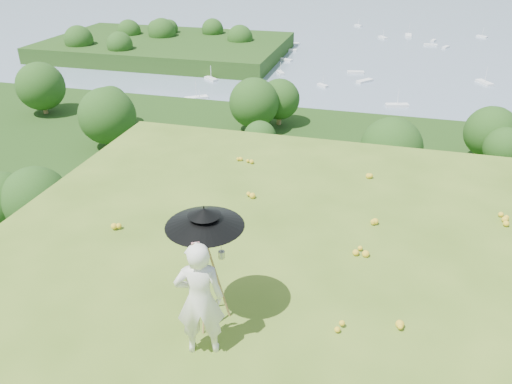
# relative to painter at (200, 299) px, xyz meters

# --- Properties ---
(ground) EXTENTS (14.00, 14.00, 0.00)m
(ground) POSITION_rel_painter_xyz_m (1.77, 1.45, -0.91)
(ground) COLOR #4D6D1F
(ground) RESTS_ON ground
(forest_slope) EXTENTS (140.00, 56.00, 22.00)m
(forest_slope) POSITION_rel_painter_xyz_m (1.77, 36.45, -29.91)
(forest_slope) COLOR #193A0F
(forest_slope) RESTS_ON bay_water
(shoreline_tier) EXTENTS (170.00, 28.00, 8.00)m
(shoreline_tier) POSITION_rel_painter_xyz_m (1.77, 76.45, -36.91)
(shoreline_tier) COLOR #6A6555
(shoreline_tier) RESTS_ON bay_water
(bay_water) EXTENTS (700.00, 700.00, 0.00)m
(bay_water) POSITION_rel_painter_xyz_m (1.77, 241.45, -34.91)
(bay_water) COLOR slate
(bay_water) RESTS_ON ground
(peninsula) EXTENTS (90.00, 60.00, 12.00)m
(peninsula) POSITION_rel_painter_xyz_m (-73.23, 156.45, -29.91)
(peninsula) COLOR #193A0F
(peninsula) RESTS_ON bay_water
(slope_trees) EXTENTS (110.00, 50.00, 6.00)m
(slope_trees) POSITION_rel_painter_xyz_m (1.77, 36.45, -15.91)
(slope_trees) COLOR #264A16
(slope_trees) RESTS_ON forest_slope
(harbor_town) EXTENTS (110.00, 22.00, 5.00)m
(harbor_town) POSITION_rel_painter_xyz_m (1.77, 76.45, -30.41)
(harbor_town) COLOR silver
(harbor_town) RESTS_ON shoreline_tier
(moored_boats) EXTENTS (140.00, 140.00, 0.70)m
(moored_boats) POSITION_rel_painter_xyz_m (-10.73, 162.45, -34.56)
(moored_boats) COLOR white
(moored_boats) RESTS_ON bay_water
(wildflowers) EXTENTS (10.00, 10.50, 0.12)m
(wildflowers) POSITION_rel_painter_xyz_m (1.77, 1.70, -0.85)
(wildflowers) COLOR yellow
(wildflowers) RESTS_ON ground
(painter) EXTENTS (0.77, 0.63, 1.83)m
(painter) POSITION_rel_painter_xyz_m (0.00, 0.00, 0.00)
(painter) COLOR white
(painter) RESTS_ON ground
(field_easel) EXTENTS (0.80, 0.80, 1.74)m
(field_easel) POSITION_rel_painter_xyz_m (-0.11, 0.60, -0.04)
(field_easel) COLOR #AA8B47
(field_easel) RESTS_ON ground
(sun_umbrella) EXTENTS (1.43, 1.43, 0.57)m
(sun_umbrella) POSITION_rel_painter_xyz_m (-0.12, 0.63, 0.81)
(sun_umbrella) COLOR black
(sun_umbrella) RESTS_ON field_easel
(painter_cap) EXTENTS (0.25, 0.27, 0.10)m
(painter_cap) POSITION_rel_painter_xyz_m (0.00, 0.00, 0.86)
(painter_cap) COLOR #DA7881
(painter_cap) RESTS_ON painter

